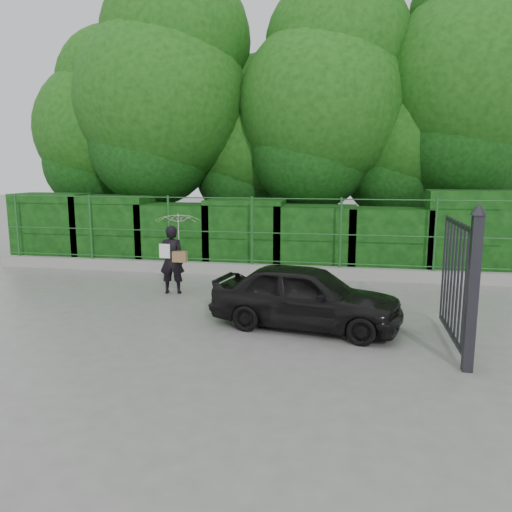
# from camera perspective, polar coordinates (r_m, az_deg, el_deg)

# --- Properties ---
(ground) EXTENTS (80.00, 80.00, 0.00)m
(ground) POSITION_cam_1_polar(r_m,az_deg,el_deg) (9.20, -8.39, -7.92)
(ground) COLOR gray
(kerb) EXTENTS (14.00, 0.25, 0.30)m
(kerb) POSITION_cam_1_polar(r_m,az_deg,el_deg) (13.36, -2.14, -1.53)
(kerb) COLOR #9E9E99
(kerb) RESTS_ON ground
(fence) EXTENTS (14.13, 0.06, 1.80)m
(fence) POSITION_cam_1_polar(r_m,az_deg,el_deg) (13.15, -1.23, 2.93)
(fence) COLOR #225B25
(fence) RESTS_ON kerb
(hedge) EXTENTS (14.20, 1.20, 2.26)m
(hedge) POSITION_cam_1_polar(r_m,az_deg,el_deg) (14.19, -1.23, 2.57)
(hedge) COLOR black
(hedge) RESTS_ON ground
(trees) EXTENTS (17.10, 6.15, 8.08)m
(trees) POSITION_cam_1_polar(r_m,az_deg,el_deg) (16.20, 4.50, 16.34)
(trees) COLOR black
(trees) RESTS_ON ground
(gate) EXTENTS (0.22, 2.33, 2.36)m
(gate) POSITION_cam_1_polar(r_m,az_deg,el_deg) (7.90, 22.79, -2.68)
(gate) COLOR #232329
(gate) RESTS_ON ground
(woman) EXTENTS (1.00, 1.02, 1.84)m
(woman) POSITION_cam_1_polar(r_m,az_deg,el_deg) (11.37, -9.07, 1.80)
(woman) COLOR black
(woman) RESTS_ON ground
(car) EXTENTS (3.56, 1.95, 1.15)m
(car) POSITION_cam_1_polar(r_m,az_deg,el_deg) (8.94, 5.72, -4.57)
(car) COLOR black
(car) RESTS_ON ground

